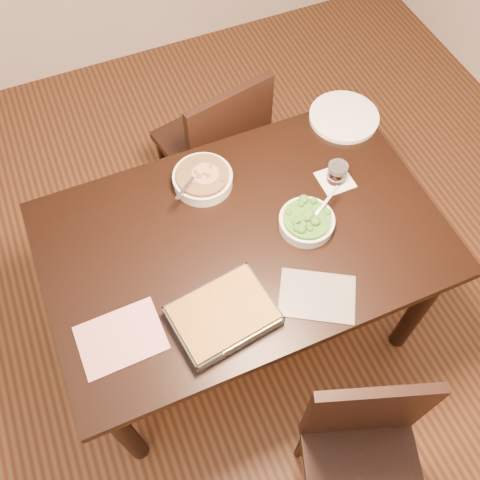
# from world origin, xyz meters

# --- Properties ---
(ground) EXTENTS (4.00, 4.00, 0.00)m
(ground) POSITION_xyz_m (0.00, 0.00, 0.00)
(ground) COLOR #421D12
(ground) RESTS_ON ground
(table) EXTENTS (1.40, 0.90, 0.75)m
(table) POSITION_xyz_m (0.00, 0.00, 0.65)
(table) COLOR black
(table) RESTS_ON ground
(magazine_a) EXTENTS (0.27, 0.20, 0.01)m
(magazine_a) POSITION_xyz_m (-0.50, -0.20, 0.75)
(magazine_a) COLOR #B0324A
(magazine_a) RESTS_ON table
(magazine_b) EXTENTS (0.30, 0.28, 0.00)m
(magazine_b) POSITION_xyz_m (0.13, -0.31, 0.75)
(magazine_b) COLOR #222229
(magazine_b) RESTS_ON table
(coaster) EXTENTS (0.12, 0.12, 0.00)m
(coaster) POSITION_xyz_m (0.42, 0.09, 0.75)
(coaster) COLOR white
(coaster) RESTS_ON table
(stew_bowl) EXTENTS (0.22, 0.22, 0.09)m
(stew_bowl) POSITION_xyz_m (-0.05, 0.27, 0.78)
(stew_bowl) COLOR silver
(stew_bowl) RESTS_ON table
(broccoli_bowl) EXTENTS (0.21, 0.20, 0.08)m
(broccoli_bowl) POSITION_xyz_m (0.22, -0.05, 0.78)
(broccoli_bowl) COLOR silver
(broccoli_bowl) RESTS_ON table
(baking_dish) EXTENTS (0.35, 0.27, 0.06)m
(baking_dish) POSITION_xyz_m (-0.18, -0.26, 0.78)
(baking_dish) COLOR silver
(baking_dish) RESTS_ON table
(wine_tumbler) EXTENTS (0.07, 0.07, 0.08)m
(wine_tumbler) POSITION_xyz_m (0.42, 0.09, 0.80)
(wine_tumbler) COLOR black
(wine_tumbler) RESTS_ON coaster
(dinner_plate) EXTENTS (0.28, 0.28, 0.02)m
(dinner_plate) POSITION_xyz_m (0.60, 0.36, 0.76)
(dinner_plate) COLOR white
(dinner_plate) RESTS_ON table
(chair_near) EXTENTS (0.50, 0.50, 0.83)m
(chair_near) POSITION_xyz_m (0.11, -0.78, 0.47)
(chair_near) COLOR black
(chair_near) RESTS_ON ground
(chair_far) EXTENTS (0.49, 0.49, 0.88)m
(chair_far) POSITION_xyz_m (0.15, 0.65, 0.49)
(chair_far) COLOR black
(chair_far) RESTS_ON ground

